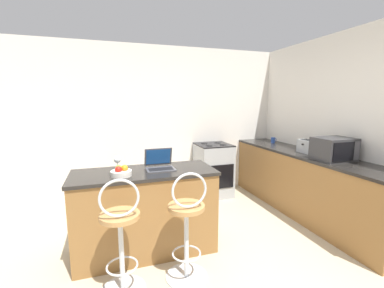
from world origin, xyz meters
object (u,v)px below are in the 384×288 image
object	(u,v)px
microwave	(334,149)
bar_stool_near	(121,239)
wine_glass_short	(117,160)
bar_stool_far	(187,229)
toaster	(308,146)
stove_range	(213,170)
fruit_bowl	(121,172)
laptop	(160,164)
mug_blue	(273,140)

from	to	relation	value
microwave	bar_stool_near	bearing A→B (deg)	-172.21
wine_glass_short	bar_stool_far	bearing A→B (deg)	-52.18
bar_stool_far	toaster	distance (m)	2.31
stove_range	fruit_bowl	xyz separation A→B (m)	(-1.65, -1.51, 0.50)
toaster	wine_glass_short	bearing A→B (deg)	-177.58
bar_stool_far	laptop	size ratio (longest dim) A/B	3.43
toaster	stove_range	distance (m)	1.61
bar_stool_near	wine_glass_short	world-z (taller)	wine_glass_short
laptop	stove_range	size ratio (longest dim) A/B	0.33
bar_stool_far	laptop	distance (m)	0.81
stove_range	mug_blue	bearing A→B (deg)	-11.96
bar_stool_near	wine_glass_short	xyz separation A→B (m)	(0.02, 0.73, 0.53)
microwave	laptop	bearing A→B (deg)	172.59
bar_stool_far	microwave	world-z (taller)	microwave
mug_blue	fruit_bowl	world-z (taller)	fruit_bowl
toaster	fruit_bowl	bearing A→B (deg)	-172.25
bar_stool_near	laptop	bearing A→B (deg)	53.98
laptop	mug_blue	size ratio (longest dim) A/B	3.04
microwave	fruit_bowl	distance (m)	2.61
laptop	microwave	bearing A→B (deg)	-7.41
bar_stool_far	stove_range	world-z (taller)	bar_stool_far
bar_stool_far	mug_blue	distance (m)	2.83
laptop	wine_glass_short	distance (m)	0.46
bar_stool_far	toaster	xyz separation A→B (m)	(2.09, 0.84, 0.51)
bar_stool_near	mug_blue	size ratio (longest dim) A/B	10.42
microwave	fruit_bowl	xyz separation A→B (m)	(-2.61, 0.12, -0.10)
toaster	mug_blue	bearing A→B (deg)	85.17
bar_stool_near	toaster	world-z (taller)	toaster
bar_stool_near	toaster	bearing A→B (deg)	17.39
stove_range	bar_stool_far	bearing A→B (deg)	-119.10
bar_stool_near	wine_glass_short	bearing A→B (deg)	88.16
microwave	toaster	xyz separation A→B (m)	(0.03, 0.48, -0.05)
laptop	wine_glass_short	size ratio (longest dim) A/B	1.98
laptop	fruit_bowl	xyz separation A→B (m)	(-0.42, -0.17, -0.01)
laptop	mug_blue	bearing A→B (deg)	25.94
microwave	mug_blue	size ratio (longest dim) A/B	4.50
fruit_bowl	laptop	bearing A→B (deg)	21.40
laptop	toaster	bearing A→B (deg)	4.97
bar_stool_near	fruit_bowl	world-z (taller)	bar_stool_near
microwave	stove_range	world-z (taller)	microwave
bar_stool_near	microwave	size ratio (longest dim) A/B	2.31
bar_stool_near	mug_blue	xyz separation A→B (m)	(2.76, 1.76, 0.47)
bar_stool_far	fruit_bowl	distance (m)	0.86
microwave	stove_range	bearing A→B (deg)	120.65
toaster	wine_glass_short	world-z (taller)	toaster
bar_stool_near	laptop	distance (m)	0.93
bar_stool_near	stove_range	world-z (taller)	bar_stool_near
microwave	stove_range	size ratio (longest dim) A/B	0.49
bar_stool_near	stove_range	distance (m)	2.61
toaster	fruit_bowl	distance (m)	2.66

